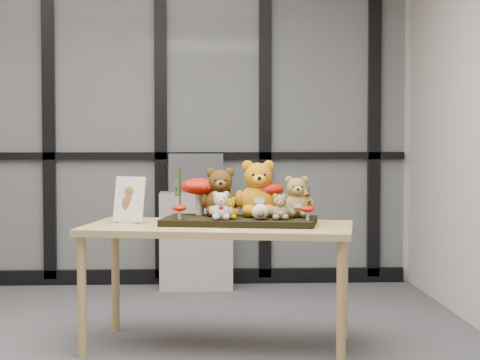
{
  "coord_description": "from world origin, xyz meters",
  "views": [
    {
      "loc": [
        0.72,
        -4.61,
        1.23
      ],
      "look_at": [
        0.98,
        0.28,
        0.97
      ],
      "focal_mm": 65.0,
      "sensor_mm": 36.0,
      "label": 1
    }
  ],
  "objects": [
    {
      "name": "sprig_green_far_left",
      "position": [
        0.64,
        0.53,
        0.89
      ],
      "size": [
        0.05,
        0.05,
        0.28
      ],
      "primitive_type": null,
      "color": "#19320B",
      "rests_on": "diorama_tray"
    },
    {
      "name": "monitor",
      "position": [
        0.73,
        2.28,
        0.92
      ],
      "size": [
        0.43,
        0.05,
        0.31
      ],
      "color": "#4B4D52",
      "rests_on": "cabinet"
    },
    {
      "name": "sprig_green_mid_left",
      "position": [
        0.77,
        0.56,
        0.85
      ],
      "size": [
        0.05,
        0.05,
        0.21
      ],
      "primitive_type": null,
      "color": "#19320B",
      "rests_on": "diorama_tray"
    },
    {
      "name": "bear_beige_small",
      "position": [
        1.2,
        0.22,
        0.83
      ],
      "size": [
        0.14,
        0.13,
        0.16
      ],
      "primitive_type": null,
      "rotation": [
        0.0,
        0.0,
        -0.19
      ],
      "color": "olive",
      "rests_on": "diorama_tray"
    },
    {
      "name": "sprig_green_centre",
      "position": [
        0.93,
        0.53,
        0.83
      ],
      "size": [
        0.05,
        0.05,
        0.18
      ],
      "primitive_type": null,
      "color": "#19320B",
      "rests_on": "diorama_tray"
    },
    {
      "name": "sign_holder",
      "position": [
        0.34,
        0.44,
        0.83
      ],
      "size": [
        0.2,
        0.13,
        0.27
      ],
      "rotation": [
        0.0,
        0.0,
        -0.43
      ],
      "color": "silver",
      "rests_on": "display_table"
    },
    {
      "name": "room_shell",
      "position": [
        0.0,
        0.0,
        1.68
      ],
      "size": [
        5.0,
        5.0,
        5.0
      ],
      "color": "#BCB9B2",
      "rests_on": "floor"
    },
    {
      "name": "plush_cream_hedgehog",
      "position": [
        1.09,
        0.23,
        0.8
      ],
      "size": [
        0.09,
        0.08,
        0.1
      ],
      "primitive_type": null,
      "rotation": [
        0.0,
        0.0,
        -0.19
      ],
      "color": "silver",
      "rests_on": "diorama_tray"
    },
    {
      "name": "sprig_dry_mid_right",
      "position": [
        1.37,
        0.26,
        0.83
      ],
      "size": [
        0.05,
        0.05,
        0.18
      ],
      "primitive_type": null,
      "color": "brown",
      "rests_on": "diorama_tray"
    },
    {
      "name": "bear_tan_back",
      "position": [
        1.31,
        0.37,
        0.88
      ],
      "size": [
        0.23,
        0.22,
        0.26
      ],
      "primitive_type": null,
      "rotation": [
        0.0,
        0.0,
        -0.19
      ],
      "color": "olive",
      "rests_on": "diorama_tray"
    },
    {
      "name": "glass_partition",
      "position": [
        -0.0,
        2.47,
        1.42
      ],
      "size": [
        4.9,
        0.06,
        2.78
      ],
      "color": "#2D383F",
      "rests_on": "floor"
    },
    {
      "name": "bear_pooh_yellow",
      "position": [
        1.09,
        0.43,
        0.93
      ],
      "size": [
        0.32,
        0.3,
        0.36
      ],
      "primitive_type": null,
      "rotation": [
        0.0,
        0.0,
        -0.19
      ],
      "color": "#BF7A0F",
      "rests_on": "diorama_tray"
    },
    {
      "name": "label_card",
      "position": [
        0.85,
        0.01,
        0.71
      ],
      "size": [
        0.09,
        0.03,
        0.0
      ],
      "primitive_type": "cube",
      "color": "white",
      "rests_on": "display_table"
    },
    {
      "name": "bear_brown_medium",
      "position": [
        0.87,
        0.48,
        0.9
      ],
      "size": [
        0.27,
        0.26,
        0.31
      ],
      "primitive_type": null,
      "rotation": [
        0.0,
        0.0,
        -0.19
      ],
      "color": "#4A3010",
      "rests_on": "diorama_tray"
    },
    {
      "name": "bear_small_yellow",
      "position": [
        0.92,
        0.26,
        0.82
      ],
      "size": [
        0.12,
        0.11,
        0.14
      ],
      "primitive_type": null,
      "rotation": [
        0.0,
        0.0,
        -0.19
      ],
      "color": "#B1740C",
      "rests_on": "diorama_tray"
    },
    {
      "name": "mushroom_back_right",
      "position": [
        1.15,
        0.46,
        0.86
      ],
      "size": [
        0.2,
        0.2,
        0.22
      ],
      "primitive_type": null,
      "color": "#AA1205",
      "rests_on": "diorama_tray"
    },
    {
      "name": "sprig_dry_far_right",
      "position": [
        1.35,
        0.38,
        0.87
      ],
      "size": [
        0.05,
        0.05,
        0.24
      ],
      "primitive_type": null,
      "color": "brown",
      "rests_on": "diorama_tray"
    },
    {
      "name": "mushroom_front_left",
      "position": [
        0.64,
        0.28,
        0.79
      ],
      "size": [
        0.08,
        0.08,
        0.09
      ],
      "primitive_type": null,
      "color": "#AA1205",
      "rests_on": "diorama_tray"
    },
    {
      "name": "diorama_tray",
      "position": [
        0.98,
        0.35,
        0.73
      ],
      "size": [
        0.94,
        0.59,
        0.04
      ],
      "primitive_type": "cube",
      "rotation": [
        0.0,
        0.0,
        -0.19
      ],
      "color": "black",
      "rests_on": "display_table"
    },
    {
      "name": "mushroom_back_left",
      "position": [
        0.75,
        0.53,
        0.87
      ],
      "size": [
        0.22,
        0.22,
        0.24
      ],
      "primitive_type": null,
      "color": "#AA1205",
      "rests_on": "diorama_tray"
    },
    {
      "name": "mushroom_front_right",
      "position": [
        1.35,
        0.18,
        0.79
      ],
      "size": [
        0.08,
        0.08,
        0.09
      ],
      "primitive_type": null,
      "color": "#AA1205",
      "rests_on": "diorama_tray"
    },
    {
      "name": "display_table",
      "position": [
        0.86,
        0.32,
        0.64
      ],
      "size": [
        1.63,
        1.03,
        0.71
      ],
      "rotation": [
        0.0,
        0.0,
        -0.19
      ],
      "color": "tan",
      "rests_on": "floor"
    },
    {
      "name": "cabinet",
      "position": [
        0.73,
        2.26,
        0.38
      ],
      "size": [
        0.57,
        0.33,
        0.77
      ],
      "primitive_type": "cube",
      "color": "gray",
      "rests_on": "floor"
    },
    {
      "name": "bear_white_bow",
      "position": [
        0.87,
        0.24,
        0.83
      ],
      "size": [
        0.15,
        0.14,
        0.17
      ],
      "primitive_type": null,
      "rotation": [
        0.0,
        0.0,
        -0.19
      ],
      "color": "silver",
      "rests_on": "diorama_tray"
    }
  ]
}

